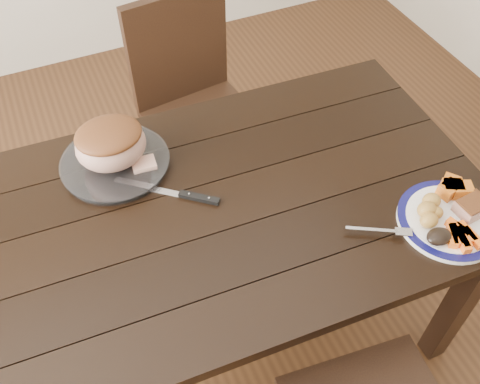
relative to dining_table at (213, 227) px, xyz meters
name	(u,v)px	position (x,y,z in m)	size (l,w,h in m)	color
ground	(219,329)	(0.00, 0.00, -0.66)	(4.00, 4.00, 0.00)	#472B16
dining_table	(213,227)	(0.00, 0.00, 0.00)	(1.64, 0.97, 0.75)	black
chair_far	(194,98)	(0.21, 0.74, -0.13)	(0.47, 0.48, 0.93)	black
dinner_plate	(449,221)	(0.58, -0.32, 0.10)	(0.28, 0.28, 0.02)	white
plate_rim	(450,219)	(0.58, -0.32, 0.11)	(0.28, 0.28, 0.02)	#0E0E47
serving_platter	(115,163)	(-0.20, 0.27, 0.10)	(0.32, 0.32, 0.02)	white
pork_slice	(472,208)	(0.64, -0.32, 0.13)	(0.08, 0.06, 0.04)	tan
roasted_potatoes	(430,210)	(0.53, -0.28, 0.13)	(0.10, 0.10, 0.05)	gold
carrot_batons	(461,236)	(0.56, -0.38, 0.12)	(0.09, 0.11, 0.02)	orange
pumpkin_wedges	(453,188)	(0.64, -0.24, 0.13)	(0.10, 0.09, 0.04)	orange
dark_mushroom	(439,236)	(0.50, -0.36, 0.13)	(0.07, 0.05, 0.03)	black
fork	(384,231)	(0.39, -0.28, 0.11)	(0.16, 0.10, 0.00)	silver
roast_joint	(111,145)	(-0.20, 0.27, 0.18)	(0.21, 0.18, 0.14)	tan
cut_slice	(144,164)	(-0.13, 0.22, 0.12)	(0.07, 0.06, 0.02)	tan
carving_knife	(186,195)	(-0.05, 0.07, 0.10)	(0.26, 0.22, 0.01)	silver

